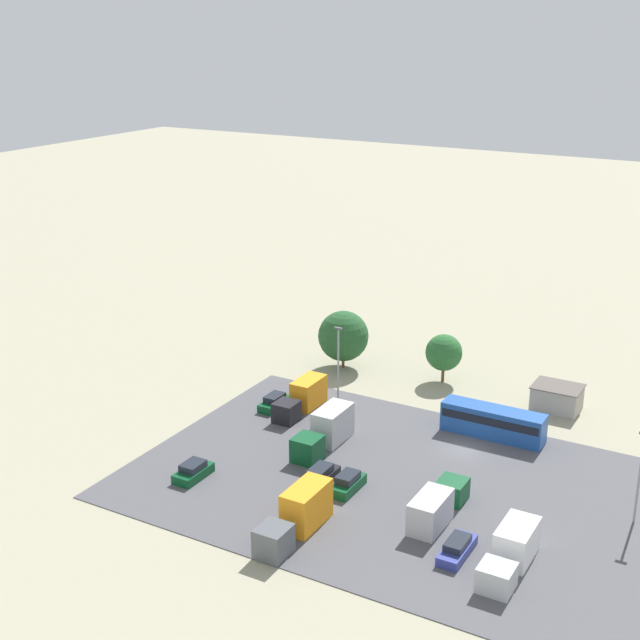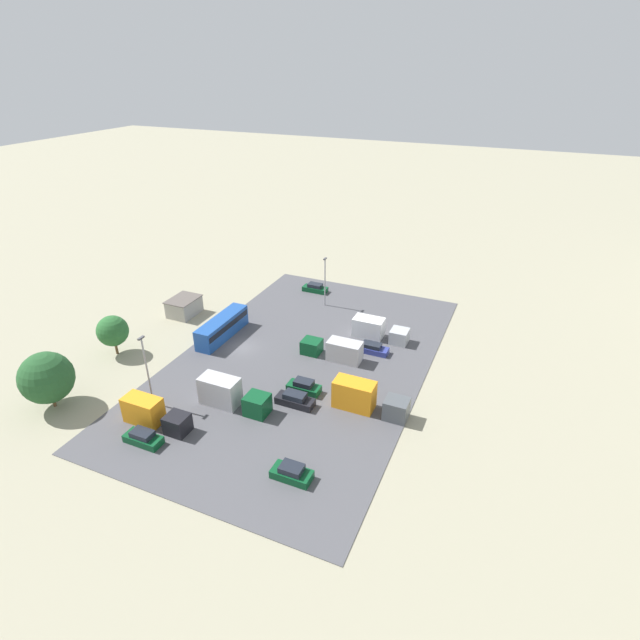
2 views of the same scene
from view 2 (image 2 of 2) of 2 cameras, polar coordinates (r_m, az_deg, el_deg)
The scene contains 19 objects.
ground_plane at distance 72.46m, azimuth -8.78°, elevation -3.14°, with size 400.00×400.00×0.00m, color gray.
parking_lot_surface at distance 68.45m, azimuth -2.06°, elevation -4.77°, with size 53.60×32.69×0.08m.
shed_building at distance 83.11m, azimuth -15.27°, elevation 1.50°, with size 5.18×4.04×2.79m.
bus at distance 74.85m, azimuth -11.12°, elevation -0.75°, with size 10.49×2.56×3.08m.
parked_car_0 at distance 51.34m, azimuth -3.25°, elevation -17.04°, with size 1.97×4.07×1.54m.
parked_car_1 at distance 58.19m, azimuth -19.56°, elevation -12.58°, with size 1.80×4.26×1.50m.
parked_car_2 at distance 60.23m, azimuth -2.87°, elevation -9.09°, with size 1.82×4.69×1.61m.
parked_car_3 at distance 70.53m, azimuth 5.91°, elevation -3.25°, with size 1.78×4.73×1.41m.
parked_car_4 at distance 62.28m, azimuth -1.86°, elevation -7.65°, with size 1.80×4.16×1.64m.
parked_car_5 at distance 88.40m, azimuth -0.56°, elevation 3.66°, with size 1.84×4.36×1.47m.
parked_truck_0 at distance 60.35m, azimuth -10.21°, elevation -8.40°, with size 2.51×8.73×3.48m.
parked_truck_1 at distance 59.05m, azimuth 5.26°, elevation -8.92°, with size 2.45×8.93×3.51m.
parked_truck_2 at distance 59.88m, azimuth -18.57°, elevation -10.12°, with size 2.31×8.08×3.12m.
parked_truck_3 at distance 68.50m, azimuth 1.74°, elevation -3.42°, with size 2.42×8.55×2.83m.
parked_truck_4 at distance 73.77m, azimuth 6.54°, elevation -1.12°, with size 2.58×8.18×2.91m.
tree_near_shed at distance 66.12m, azimuth -28.79°, elevation -5.80°, with size 6.11×6.11×7.14m.
tree_apron_mid at distance 74.15m, azimuth -22.62°, elevation -1.16°, with size 4.28×4.28×5.77m.
light_pole_lot_centre at distance 81.74m, azimuth 0.57°, elevation 4.63°, with size 0.90×0.28×8.36m.
light_pole_lot_edge at distance 61.15m, azimuth -19.18°, elevation -5.25°, with size 0.90×0.28×9.17m.
Camera 2 is at (51.85, 34.63, 36.91)m, focal length 28.00 mm.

